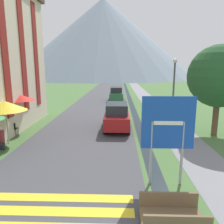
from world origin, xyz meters
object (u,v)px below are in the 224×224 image
footbridge (172,217)px  cafe_umbrella_rear_red (20,98)px  parked_car_near (117,116)px  person_seated_near (1,137)px  cafe_chair_far_left (13,128)px  cafe_umbrella_middle_yellow (5,106)px  parked_car_far (116,94)px  tree_by_path (219,76)px  road_sign (168,129)px  streetlamp (174,88)px

footbridge → cafe_umbrella_rear_red: (-7.98, 8.86, 2.03)m
parked_car_near → person_seated_near: bearing=-144.3°
cafe_chair_far_left → cafe_umbrella_middle_yellow: size_ratio=0.35×
parked_car_near → cafe_umbrella_rear_red: bearing=-174.2°
footbridge → cafe_umbrella_middle_yellow: (-7.71, 6.35, 1.91)m
footbridge → parked_car_far: (-1.81, 22.71, 0.68)m
person_seated_near → parked_car_near: bearing=35.7°
cafe_umbrella_rear_red → parked_car_far: bearing=66.0°
parked_car_near → parked_car_far: 13.20m
parked_car_near → cafe_chair_far_left: size_ratio=4.79×
person_seated_near → tree_by_path: (12.10, 2.98, 2.99)m
parked_car_near → cafe_umbrella_rear_red: cafe_umbrella_rear_red is taller
tree_by_path → person_seated_near: bearing=-166.2°
person_seated_near → road_sign: bearing=-21.8°
footbridge → cafe_chair_far_left: 11.13m
footbridge → cafe_umbrella_rear_red: 12.10m
cafe_umbrella_rear_red → footbridge: bearing=-48.0°
cafe_umbrella_middle_yellow → cafe_umbrella_rear_red: (-0.27, 2.51, 0.12)m
cafe_chair_far_left → tree_by_path: size_ratio=0.15×
footbridge → parked_car_near: size_ratio=0.42×
person_seated_near → footbridge: bearing=-35.0°
footbridge → tree_by_path: size_ratio=0.30×
cafe_chair_far_left → streetlamp: size_ratio=0.18×
parked_car_near → tree_by_path: tree_by_path is taller
parked_car_far → streetlamp: bearing=-73.0°
road_sign → cafe_chair_far_left: size_ratio=3.82×
road_sign → footbridge: (-0.26, -2.16, -1.84)m
tree_by_path → cafe_umbrella_middle_yellow: bearing=-171.2°
parked_car_near → tree_by_path: (6.19, -1.26, 2.78)m
tree_by_path → cafe_umbrella_rear_red: bearing=177.2°
footbridge → road_sign: bearing=83.2°
parked_car_far → tree_by_path: size_ratio=0.79×
cafe_chair_far_left → cafe_umbrella_middle_yellow: 2.13m
cafe_umbrella_rear_red → tree_by_path: tree_by_path is taller
cafe_chair_far_left → cafe_umbrella_rear_red: cafe_umbrella_rear_red is taller
person_seated_near → tree_by_path: bearing=13.8°
streetlamp → tree_by_path: 2.83m
footbridge → cafe_umbrella_rear_red: bearing=132.0°
parked_car_far → streetlamp: streetlamp is taller
parked_car_far → cafe_umbrella_rear_red: size_ratio=1.79×
footbridge → cafe_umbrella_rear_red: size_ratio=0.69×
footbridge → tree_by_path: bearing=60.9°
parked_car_near → person_seated_near: (-5.91, -4.24, -0.21)m
streetlamp → tree_by_path: tree_by_path is taller
parked_car_near → person_seated_near: size_ratio=3.22×
tree_by_path → cafe_chair_far_left: bearing=-177.4°
road_sign → streetlamp: size_ratio=0.68×
cafe_umbrella_rear_red → person_seated_near: cafe_umbrella_rear_red is taller
footbridge → tree_by_path: (4.59, 8.25, 3.46)m
road_sign → cafe_umbrella_rear_red: (-8.24, 6.70, 0.19)m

